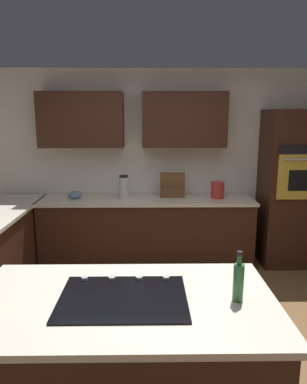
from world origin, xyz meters
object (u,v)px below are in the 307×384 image
object	(u,v)px
mixing_bowl	(75,195)
kettle	(217,190)
cooktop	(123,297)
spice_rack	(172,185)
second_bottle	(238,281)
blender	(124,188)
wall_oven	(293,189)

from	to	relation	value
mixing_bowl	kettle	xyz separation A→B (m)	(-1.90, 0.00, 0.06)
cooktop	spice_rack	distance (m)	2.79
spice_rack	second_bottle	distance (m)	2.79
kettle	cooktop	bearing A→B (deg)	68.30
blender	wall_oven	bearing A→B (deg)	179.10
cooktop	blender	size ratio (longest dim) A/B	2.45
wall_oven	second_bottle	xyz separation A→B (m)	(1.39, 2.70, -0.01)
cooktop	second_bottle	xyz separation A→B (m)	(-0.68, 0.03, 0.12)
mixing_bowl	kettle	bearing A→B (deg)	180.00
blender	spice_rack	bearing A→B (deg)	-175.70
mixing_bowl	spice_rack	bearing A→B (deg)	-177.85
mixing_bowl	kettle	world-z (taller)	kettle
cooktop	kettle	bearing A→B (deg)	-111.70
blender	spice_rack	xyz separation A→B (m)	(-0.65, -0.05, 0.03)
kettle	spice_rack	bearing A→B (deg)	-4.65
wall_oven	second_bottle	size ratio (longest dim) A/B	6.69
spice_rack	kettle	bearing A→B (deg)	175.35
cooktop	mixing_bowl	size ratio (longest dim) A/B	4.16
wall_oven	second_bottle	bearing A→B (deg)	62.68
wall_oven	kettle	xyz separation A→B (m)	(1.00, -0.04, -0.02)
blender	kettle	world-z (taller)	blender
wall_oven	mixing_bowl	bearing A→B (deg)	-0.70
cooktop	spice_rack	xyz separation A→B (m)	(-0.47, -2.75, 0.16)
spice_rack	second_bottle	world-z (taller)	spice_rack
spice_rack	kettle	size ratio (longest dim) A/B	1.51
wall_oven	kettle	bearing A→B (deg)	-2.02
wall_oven	blender	xyz separation A→B (m)	(2.25, -0.04, 0.00)
cooktop	kettle	xyz separation A→B (m)	(-1.07, -2.70, 0.10)
mixing_bowl	second_bottle	world-z (taller)	second_bottle
cooktop	kettle	size ratio (longest dim) A/B	3.46
wall_oven	cooktop	size ratio (longest dim) A/B	2.71
spice_rack	blender	bearing A→B (deg)	4.30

